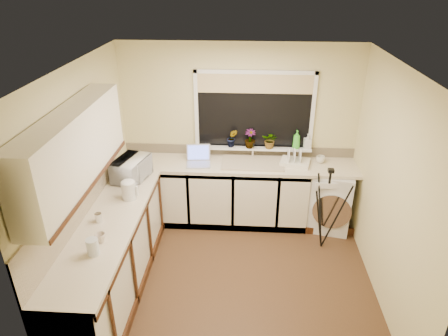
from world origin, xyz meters
TOP-DOWN VIEW (x-y plane):
  - floor at (0.00, 0.00)m, footprint 3.20×3.20m
  - ceiling at (0.00, 0.00)m, footprint 3.20×3.20m
  - wall_back at (0.00, 1.50)m, footprint 3.20×0.00m
  - wall_front at (0.00, -1.50)m, footprint 3.20×0.00m
  - wall_left at (-1.60, 0.00)m, footprint 0.00×3.00m
  - wall_right at (1.60, 0.00)m, footprint 0.00×3.00m
  - base_cabinet_back at (-0.33, 1.20)m, footprint 2.55×0.60m
  - base_cabinet_left at (-1.30, -0.30)m, footprint 0.54×2.40m
  - worktop_back at (0.00, 1.20)m, footprint 3.20×0.60m
  - worktop_left at (-1.30, -0.30)m, footprint 0.60×2.40m
  - upper_cabinet at (-1.44, -0.45)m, footprint 0.28×1.90m
  - splashback_left at (-1.59, -0.30)m, footprint 0.02×2.40m
  - splashback_back at (0.00, 1.49)m, footprint 3.20×0.02m
  - window_glass at (0.20, 1.49)m, footprint 1.50×0.02m
  - window_blind at (0.20, 1.46)m, footprint 1.50×0.02m
  - windowsill at (0.20, 1.43)m, footprint 1.60×0.14m
  - sink at (0.20, 1.20)m, footprint 0.82×0.46m
  - faucet at (0.20, 1.38)m, footprint 0.03×0.03m
  - washing_machine at (1.25, 1.16)m, footprint 0.71×0.69m
  - laptop at (-0.53, 1.18)m, footprint 0.35×0.33m
  - kettle at (-1.21, 0.20)m, footprint 0.16×0.16m
  - dish_rack at (0.77, 1.22)m, footprint 0.43×0.36m
  - tripod at (1.12, 0.64)m, footprint 0.65×0.65m
  - glass_jug at (-1.26, -0.80)m, footprint 0.11×0.11m
  - steel_jar at (-1.40, -0.28)m, footprint 0.07×0.07m
  - microwave at (-1.30, 0.68)m, footprint 0.45×0.56m
  - plant_b at (-0.09, 1.42)m, footprint 0.14×0.12m
  - plant_c at (0.16, 1.41)m, footprint 0.16×0.16m
  - plant_d at (0.43, 1.40)m, footprint 0.26×0.24m
  - soap_bottle_green at (0.79, 1.42)m, footprint 0.11×0.11m
  - soap_bottle_clear at (0.94, 1.43)m, footprint 0.10×0.10m
  - cup_back at (1.12, 1.30)m, footprint 0.16×0.16m
  - cup_left at (-1.26, -0.61)m, footprint 0.12×0.12m

SIDE VIEW (x-z plane):
  - floor at x=0.00m, z-range 0.00..0.00m
  - washing_machine at x=1.25m, z-range 0.00..0.85m
  - base_cabinet_back at x=-0.33m, z-range 0.00..0.86m
  - base_cabinet_left at x=-1.30m, z-range 0.00..0.86m
  - tripod at x=1.12m, z-range 0.00..1.13m
  - worktop_back at x=0.00m, z-range 0.86..0.90m
  - worktop_left at x=-1.30m, z-range 0.86..0.90m
  - sink at x=0.20m, z-range 0.90..0.93m
  - dish_rack at x=0.77m, z-range 0.90..0.96m
  - cup_left at x=-1.26m, z-range 0.90..0.99m
  - cup_back at x=1.12m, z-range 0.90..0.99m
  - steel_jar at x=-1.40m, z-range 0.90..1.00m
  - laptop at x=-0.53m, z-range 0.85..1.08m
  - splashback_back at x=0.00m, z-range 0.90..1.04m
  - glass_jug at x=-1.26m, z-range 0.90..1.06m
  - kettle at x=-1.21m, z-range 0.90..1.11m
  - faucet at x=0.20m, z-range 0.90..1.14m
  - windowsill at x=0.20m, z-range 1.02..1.05m
  - microwave at x=-1.30m, z-range 0.90..1.18m
  - splashback_left at x=-1.59m, z-range 0.90..1.35m
  - soap_bottle_clear at x=0.94m, z-range 1.05..1.26m
  - plant_d at x=0.43m, z-range 1.05..1.29m
  - plant_b at x=-0.09m, z-range 1.05..1.31m
  - soap_bottle_green at x=0.79m, z-range 1.05..1.31m
  - plant_c at x=0.16m, z-range 1.05..1.31m
  - wall_back at x=0.00m, z-range -0.38..2.83m
  - wall_front at x=0.00m, z-range -0.38..2.83m
  - wall_left at x=-1.60m, z-range -0.27..2.73m
  - wall_right at x=1.60m, z-range -0.27..2.73m
  - window_glass at x=0.20m, z-range 1.05..2.05m
  - upper_cabinet at x=-1.44m, z-range 1.45..2.15m
  - window_blind at x=0.20m, z-range 1.80..2.05m
  - ceiling at x=0.00m, z-range 2.45..2.45m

